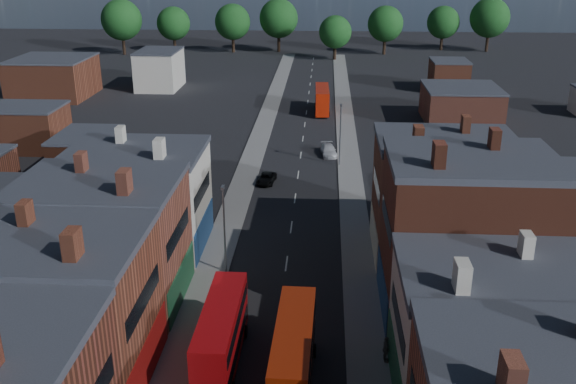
# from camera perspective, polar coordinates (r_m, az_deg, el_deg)

# --- Properties ---
(pavement_west) EXTENTS (3.00, 200.00, 0.12)m
(pavement_west) POSITION_cam_1_polar(r_m,az_deg,el_deg) (75.21, -4.24, 0.14)
(pavement_west) COLOR gray
(pavement_west) RESTS_ON ground
(pavement_east) EXTENTS (3.00, 200.00, 0.12)m
(pavement_east) POSITION_cam_1_polar(r_m,az_deg,el_deg) (74.66, 5.70, -0.07)
(pavement_east) COLOR gray
(pavement_east) RESTS_ON ground
(lamp_post_2) EXTENTS (0.25, 0.70, 8.12)m
(lamp_post_2) POSITION_cam_1_polar(r_m,az_deg,el_deg) (54.97, -5.69, -2.82)
(lamp_post_2) COLOR slate
(lamp_post_2) RESTS_ON ground
(lamp_post_3) EXTENTS (0.25, 0.70, 8.12)m
(lamp_post_3) POSITION_cam_1_polar(r_m,az_deg,el_deg) (82.65, 4.67, 5.46)
(lamp_post_3) COLOR slate
(lamp_post_3) RESTS_ON ground
(bus_0) EXTENTS (2.63, 10.17, 4.39)m
(bus_0) POSITION_cam_1_polar(r_m,az_deg,el_deg) (44.54, -5.96, -12.45)
(bus_0) COLOR #B40A0E
(bus_0) RESTS_ON ground
(bus_1) EXTENTS (2.82, 10.41, 4.47)m
(bus_1) POSITION_cam_1_polar(r_m,az_deg,el_deg) (42.30, 0.49, -14.28)
(bus_1) COLOR #A62409
(bus_1) RESTS_ON ground
(bus_2) EXTENTS (2.67, 9.86, 4.24)m
(bus_2) POSITION_cam_1_polar(r_m,az_deg,el_deg) (110.75, 3.05, 8.24)
(bus_2) COLOR #B61D08
(bus_2) RESTS_ON ground
(car_2) EXTENTS (2.33, 4.30, 1.15)m
(car_2) POSITION_cam_1_polar(r_m,az_deg,el_deg) (77.35, -1.92, 1.20)
(car_2) COLOR black
(car_2) RESTS_ON ground
(car_3) EXTENTS (2.50, 4.95, 1.38)m
(car_3) POSITION_cam_1_polar(r_m,az_deg,el_deg) (87.85, 3.63, 3.71)
(car_3) COLOR silver
(car_3) RESTS_ON ground
(ped_3) EXTENTS (0.61, 1.17, 1.93)m
(ped_3) POSITION_cam_1_polar(r_m,az_deg,el_deg) (45.61, 8.70, -13.65)
(ped_3) COLOR #5B574E
(ped_3) RESTS_ON pavement_east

